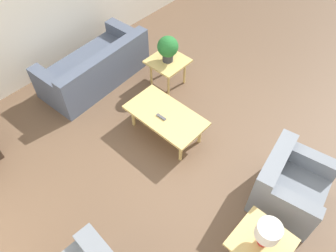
{
  "coord_description": "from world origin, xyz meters",
  "views": [
    {
      "loc": [
        -1.66,
        2.45,
        3.91
      ],
      "look_at": [
        0.25,
        0.38,
        0.55
      ],
      "focal_mm": 35.0,
      "sensor_mm": 36.0,
      "label": 1
    }
  ],
  "objects": [
    {
      "name": "side_table_lamp",
      "position": [
        -1.53,
        0.85,
        0.43
      ],
      "size": [
        0.59,
        0.59,
        0.5
      ],
      "color": "tan",
      "rests_on": "ground_plane"
    },
    {
      "name": "armchair",
      "position": [
        -1.38,
        -0.06,
        0.32
      ],
      "size": [
        0.91,
        0.98,
        0.77
      ],
      "rotation": [
        0.0,
        0.0,
        -1.4
      ],
      "color": "slate",
      "rests_on": "ground_plane"
    },
    {
      "name": "side_table_plant",
      "position": [
        1.23,
        -0.68,
        0.43
      ],
      "size": [
        0.59,
        0.59,
        0.5
      ],
      "color": "tan",
      "rests_on": "ground_plane"
    },
    {
      "name": "ground_plane",
      "position": [
        0.0,
        0.0,
        0.0
      ],
      "size": [
        14.0,
        14.0,
        0.0
      ],
      "primitive_type": "plane",
      "color": "brown"
    },
    {
      "name": "coffee_table",
      "position": [
        0.49,
        0.16,
        0.38
      ],
      "size": [
        1.17,
        0.63,
        0.42
      ],
      "color": "tan",
      "rests_on": "ground_plane"
    },
    {
      "name": "table_lamp",
      "position": [
        -1.53,
        0.85,
        0.75
      ],
      "size": [
        0.26,
        0.26,
        0.37
      ],
      "color": "red",
      "rests_on": "side_table_lamp"
    },
    {
      "name": "potted_plant",
      "position": [
        1.23,
        -0.68,
        0.75
      ],
      "size": [
        0.34,
        0.34,
        0.44
      ],
      "color": "#333338",
      "rests_on": "side_table_plant"
    },
    {
      "name": "sofa",
      "position": [
        2.18,
        0.1,
        0.28
      ],
      "size": [
        0.98,
        1.91,
        0.72
      ],
      "rotation": [
        0.0,
        0.0,
        1.63
      ],
      "color": "#4C566B",
      "rests_on": "ground_plane"
    },
    {
      "name": "remote_control",
      "position": [
        0.5,
        0.25,
        0.43
      ],
      "size": [
        0.16,
        0.04,
        0.02
      ],
      "color": "#4C4C51",
      "rests_on": "coffee_table"
    }
  ]
}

